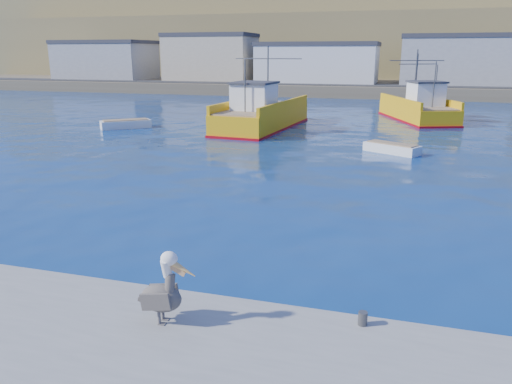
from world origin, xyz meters
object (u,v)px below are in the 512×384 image
at_px(trawler_yellow_b, 418,109).
at_px(trawler_yellow_a, 261,115).
at_px(pelican, 163,292).
at_px(skiff_mid, 392,149).
at_px(boat_orange, 420,106).
at_px(skiff_left, 126,125).

bearing_deg(trawler_yellow_b, trawler_yellow_a, -144.20).
bearing_deg(trawler_yellow_b, pelican, -98.25).
relative_size(trawler_yellow_a, trawler_yellow_b, 1.12).
bearing_deg(skiff_mid, trawler_yellow_b, 83.82).
height_order(skiff_mid, pelican, pelican).
xyz_separation_m(boat_orange, pelican, (-6.11, -43.79, 0.19)).
xyz_separation_m(boat_orange, skiff_left, (-23.83, -15.50, -0.73)).
bearing_deg(pelican, trawler_yellow_b, 81.75).
bearing_deg(skiff_mid, boat_orange, 84.14).
xyz_separation_m(trawler_yellow_b, skiff_left, (-23.59, -12.23, -0.75)).
distance_m(skiff_left, pelican, 33.40).
bearing_deg(boat_orange, skiff_mid, -95.86).
distance_m(trawler_yellow_b, skiff_mid, 17.09).
xyz_separation_m(boat_orange, skiff_mid, (-2.08, -20.24, -0.77)).
distance_m(trawler_yellow_a, trawler_yellow_b, 15.60).
height_order(boat_orange, pelican, boat_orange).
bearing_deg(trawler_yellow_b, boat_orange, 85.81).
xyz_separation_m(trawler_yellow_b, pelican, (-5.87, -40.52, 0.18)).
bearing_deg(boat_orange, trawler_yellow_a, -136.12).
bearing_deg(skiff_left, trawler_yellow_a, 15.83).
distance_m(boat_orange, skiff_mid, 20.36).
distance_m(trawler_yellow_a, boat_orange, 17.88).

